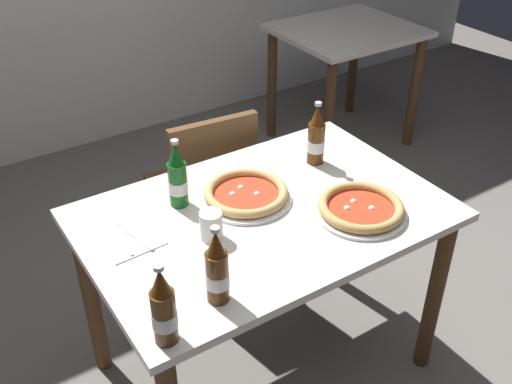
% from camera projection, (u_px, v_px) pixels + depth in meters
% --- Properties ---
extents(ground_plane, '(8.00, 8.00, 0.00)m').
position_uv_depth(ground_plane, '(263.00, 362.00, 2.43)').
color(ground_plane, slate).
extents(dining_table_main, '(1.20, 0.80, 0.75)m').
position_uv_depth(dining_table_main, '(264.00, 238.00, 2.08)').
color(dining_table_main, silver).
rests_on(dining_table_main, ground_plane).
extents(chair_behind_table, '(0.44, 0.44, 0.85)m').
position_uv_depth(chair_behind_table, '(206.00, 186.00, 2.64)').
color(chair_behind_table, brown).
rests_on(chair_behind_table, ground_plane).
extents(dining_table_background, '(0.80, 0.70, 0.75)m').
position_uv_depth(dining_table_background, '(345.00, 53.00, 3.67)').
color(dining_table_background, silver).
rests_on(dining_table_background, ground_plane).
extents(pizza_margherita_near, '(0.31, 0.31, 0.04)m').
position_uv_depth(pizza_margherita_near, '(361.00, 208.00, 1.99)').
color(pizza_margherita_near, white).
rests_on(pizza_margherita_near, dining_table_main).
extents(pizza_marinara_far, '(0.31, 0.31, 0.04)m').
position_uv_depth(pizza_marinara_far, '(246.00, 194.00, 2.06)').
color(pizza_marinara_far, white).
rests_on(pizza_marinara_far, dining_table_main).
extents(beer_bottle_left, '(0.07, 0.07, 0.25)m').
position_uv_depth(beer_bottle_left, '(164.00, 310.00, 1.49)').
color(beer_bottle_left, '#512D0F').
rests_on(beer_bottle_left, dining_table_main).
extents(beer_bottle_center, '(0.07, 0.07, 0.25)m').
position_uv_depth(beer_bottle_center, '(178.00, 178.00, 1.99)').
color(beer_bottle_center, '#14591E').
rests_on(beer_bottle_center, dining_table_main).
extents(beer_bottle_right, '(0.07, 0.07, 0.25)m').
position_uv_depth(beer_bottle_right, '(316.00, 138.00, 2.23)').
color(beer_bottle_right, '#512D0F').
rests_on(beer_bottle_right, dining_table_main).
extents(beer_bottle_extra, '(0.07, 0.07, 0.25)m').
position_uv_depth(beer_bottle_extra, '(217.00, 270.00, 1.61)').
color(beer_bottle_extra, '#512D0F').
rests_on(beer_bottle_extra, dining_table_main).
extents(napkin_with_cutlery, '(0.19, 0.19, 0.01)m').
position_uv_depth(napkin_with_cutlery, '(129.00, 239.00, 1.89)').
color(napkin_with_cutlery, white).
rests_on(napkin_with_cutlery, dining_table_main).
extents(paper_cup, '(0.07, 0.07, 0.09)m').
position_uv_depth(paper_cup, '(211.00, 225.00, 1.87)').
color(paper_cup, white).
rests_on(paper_cup, dining_table_main).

